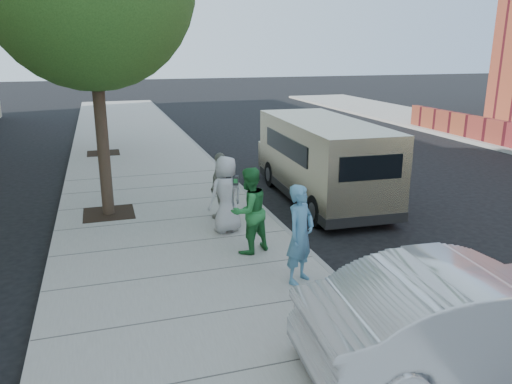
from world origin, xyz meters
The scene contains 11 objects.
ground centered at (0.00, 0.00, 0.00)m, with size 120.00×120.00×0.00m, color black.
sidewalk centered at (-1.00, 0.00, 0.07)m, with size 5.00×60.00×0.15m, color gray.
curb_face centered at (1.44, 0.00, 0.07)m, with size 0.12×60.00×0.16m, color gray.
tree_far centered at (-2.25, 10.00, 4.88)m, with size 3.92×3.80×6.49m.
parking_meter centered at (0.26, 0.24, 1.07)m, with size 0.28×0.18×1.27m.
van centered at (3.30, 2.37, 1.16)m, with size 2.21×5.98×2.19m.
sedan centered at (2.00, -5.15, 0.74)m, with size 1.57×4.49×1.48m, color silver.
person_officer centered at (0.74, -2.39, 1.01)m, with size 0.63×0.41×1.72m, color teal.
person_green_shirt centered at (0.29, -0.89, 1.00)m, with size 0.83×0.65×1.70m, color #297F3B.
person_gray_shirt centered at (0.15, 0.36, 0.99)m, with size 0.82×0.53×1.68m, color #B6B5B8.
person_striped_polo centered at (0.27, 1.30, 0.94)m, with size 0.92×0.38×1.57m, color gray.
Camera 1 is at (-2.32, -9.67, 4.03)m, focal length 35.00 mm.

